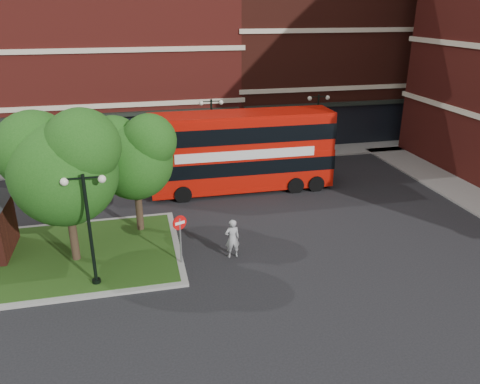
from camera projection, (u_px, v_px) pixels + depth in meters
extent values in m
plane|color=black|center=(225.00, 272.00, 20.80)|extent=(120.00, 120.00, 0.00)
cube|color=slate|center=(182.00, 160.00, 35.71)|extent=(44.00, 3.00, 0.12)
cube|color=maroon|center=(70.00, 59.00, 38.24)|extent=(26.00, 12.00, 14.00)
cube|color=#471911|center=(323.00, 42.00, 42.51)|extent=(18.00, 12.00, 16.00)
cube|color=gray|center=(44.00, 259.00, 21.81)|extent=(12.60, 7.60, 0.12)
cube|color=#19380F|center=(44.00, 258.00, 21.80)|extent=(12.00, 7.00, 0.15)
cylinder|color=#2D2116|center=(72.00, 223.00, 20.97)|extent=(0.36, 0.36, 3.92)
sphere|color=#1B4E13|center=(64.00, 173.00, 20.09)|extent=(4.60, 4.60, 4.60)
sphere|color=#1B4E13|center=(35.00, 150.00, 20.13)|extent=(3.45, 3.45, 3.45)
sphere|color=#1B4E13|center=(82.00, 146.00, 19.40)|extent=(3.22, 3.22, 3.22)
cylinder|color=#2D2116|center=(138.00, 201.00, 23.95)|extent=(0.36, 0.36, 3.47)
sphere|color=#1B4E13|center=(135.00, 162.00, 23.17)|extent=(3.80, 3.80, 3.80)
sphere|color=#1B4E13|center=(114.00, 144.00, 23.18)|extent=(2.85, 2.85, 2.85)
sphere|color=#1B4E13|center=(149.00, 141.00, 22.57)|extent=(2.66, 2.66, 2.66)
cylinder|color=black|center=(90.00, 233.00, 18.90)|extent=(0.14, 0.14, 5.00)
cylinder|color=black|center=(97.00, 282.00, 19.77)|extent=(0.36, 0.36, 0.30)
cube|color=black|center=(83.00, 178.00, 18.03)|extent=(1.40, 0.06, 0.06)
sphere|color=#F2EACC|center=(64.00, 182.00, 17.92)|extent=(0.32, 0.32, 0.32)
sphere|color=#F2EACC|center=(102.00, 179.00, 18.22)|extent=(0.32, 0.32, 0.32)
cylinder|color=black|center=(212.00, 134.00, 33.42)|extent=(0.14, 0.14, 5.00)
cylinder|color=black|center=(213.00, 165.00, 34.29)|extent=(0.36, 0.36, 0.30)
cube|color=black|center=(211.00, 101.00, 32.55)|extent=(1.40, 0.06, 0.06)
sphere|color=#F2EACC|center=(201.00, 103.00, 32.44)|extent=(0.32, 0.32, 0.32)
sphere|color=#F2EACC|center=(221.00, 102.00, 32.74)|extent=(0.32, 0.32, 0.32)
cylinder|color=black|center=(317.00, 128.00, 35.11)|extent=(0.14, 0.14, 5.00)
cylinder|color=black|center=(315.00, 158.00, 35.98)|extent=(0.36, 0.36, 0.30)
cube|color=black|center=(319.00, 97.00, 34.24)|extent=(1.40, 0.06, 0.06)
sphere|color=#F2EACC|center=(310.00, 98.00, 34.13)|extent=(0.32, 0.32, 0.32)
sphere|color=#F2EACC|center=(328.00, 98.00, 34.42)|extent=(0.32, 0.32, 0.32)
cube|color=#B21107|center=(242.00, 166.00, 29.67)|extent=(11.50, 2.75, 2.19)
cube|color=#B21107|center=(242.00, 133.00, 28.86)|extent=(11.38, 2.72, 2.19)
cube|color=black|center=(242.00, 131.00, 28.82)|extent=(11.50, 2.75, 0.99)
cube|color=silver|center=(246.00, 155.00, 28.04)|extent=(8.60, 0.15, 0.57)
imported|color=#959698|center=(232.00, 239.00, 21.74)|extent=(0.74, 0.52, 1.92)
imported|color=silver|center=(143.00, 158.00, 33.96)|extent=(4.36, 1.79, 1.48)
imported|color=silver|center=(257.00, 148.00, 36.22)|extent=(4.74, 1.65, 1.56)
cylinder|color=slate|center=(181.00, 242.00, 21.00)|extent=(0.08, 0.08, 2.33)
cylinder|color=red|center=(180.00, 223.00, 20.65)|extent=(0.64, 0.32, 0.68)
cube|color=white|center=(180.00, 223.00, 20.65)|extent=(0.45, 0.23, 0.13)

